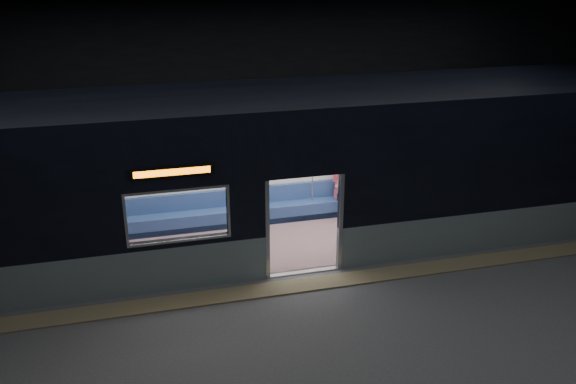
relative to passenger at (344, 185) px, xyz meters
name	(u,v)px	position (x,y,z in m)	size (l,w,h in m)	color
station_floor	(319,300)	(-1.71, -3.55, -0.80)	(24.00, 14.00, 0.01)	#47494C
station_envelope	(324,105)	(-1.71, -3.55, 2.86)	(24.00, 14.00, 5.00)	black
tactile_strip	(311,284)	(-1.71, -3.00, -0.78)	(22.80, 0.50, 0.03)	#8C7F59
metro_car	(285,162)	(-1.71, -1.00, 1.05)	(18.00, 3.04, 3.35)	gray
passenger	(344,185)	(0.00, 0.00, 0.00)	(0.41, 0.70, 1.37)	black
handbag	(347,193)	(0.00, -0.23, -0.12)	(0.26, 0.23, 0.13)	black
transit_map	(464,144)	(3.29, 0.31, 0.68)	(1.00, 0.03, 0.65)	white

